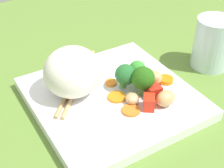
# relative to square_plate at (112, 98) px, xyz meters

# --- Properties ---
(ground_plane) EXTENTS (1.10, 1.10, 0.02)m
(ground_plane) POSITION_rel_square_plate_xyz_m (0.00, 0.00, -0.02)
(ground_plane) COLOR olive
(square_plate) EXTENTS (0.28, 0.28, 0.02)m
(square_plate) POSITION_rel_square_plate_xyz_m (0.00, 0.00, 0.00)
(square_plate) COLOR white
(square_plate) RESTS_ON ground_plane
(rice_mound) EXTENTS (0.14, 0.13, 0.09)m
(rice_mound) POSITION_rel_square_plate_xyz_m (0.05, -0.04, 0.05)
(rice_mound) COLOR white
(rice_mound) RESTS_ON square_plate
(broccoli_floret_0) EXTENTS (0.04, 0.04, 0.05)m
(broccoli_floret_0) POSITION_rel_square_plate_xyz_m (-0.03, -0.00, 0.04)
(broccoli_floret_0) COLOR #59A14B
(broccoli_floret_0) RESTS_ON square_plate
(broccoli_floret_1) EXTENTS (0.03, 0.03, 0.05)m
(broccoli_floret_1) POSITION_rel_square_plate_xyz_m (-0.05, 0.00, 0.04)
(broccoli_floret_1) COLOR #7AB860
(broccoli_floret_1) RESTS_ON square_plate
(broccoli_floret_2) EXTENTS (0.04, 0.04, 0.05)m
(broccoli_floret_2) POSITION_rel_square_plate_xyz_m (-0.04, 0.03, 0.04)
(broccoli_floret_2) COLOR #589147
(broccoli_floret_2) RESTS_ON square_plate
(carrot_slice_0) EXTENTS (0.04, 0.04, 0.00)m
(carrot_slice_0) POSITION_rel_square_plate_xyz_m (-0.00, 0.01, 0.01)
(carrot_slice_0) COLOR orange
(carrot_slice_0) RESTS_ON square_plate
(carrot_slice_1) EXTENTS (0.03, 0.03, 0.01)m
(carrot_slice_1) POSITION_rel_square_plate_xyz_m (-0.01, -0.03, 0.01)
(carrot_slice_1) COLOR orange
(carrot_slice_1) RESTS_ON square_plate
(carrot_slice_2) EXTENTS (0.04, 0.04, 0.00)m
(carrot_slice_2) POSITION_rel_square_plate_xyz_m (-0.00, 0.06, 0.01)
(carrot_slice_2) COLOR orange
(carrot_slice_2) RESTS_ON square_plate
(carrot_slice_3) EXTENTS (0.03, 0.03, 0.00)m
(carrot_slice_3) POSITION_rel_square_plate_xyz_m (-0.08, -0.02, 0.01)
(carrot_slice_3) COLOR orange
(carrot_slice_3) RESTS_ON square_plate
(carrot_slice_4) EXTENTS (0.02, 0.02, 0.01)m
(carrot_slice_4) POSITION_rel_square_plate_xyz_m (-0.07, 0.03, 0.01)
(carrot_slice_4) COLOR orange
(carrot_slice_4) RESTS_ON square_plate
(carrot_slice_5) EXTENTS (0.03, 0.03, 0.01)m
(carrot_slice_5) POSITION_rel_square_plate_xyz_m (-0.10, 0.02, 0.01)
(carrot_slice_5) COLOR orange
(carrot_slice_5) RESTS_ON square_plate
(pepper_chunk_0) EXTENTS (0.03, 0.03, 0.02)m
(pepper_chunk_0) POSITION_rel_square_plate_xyz_m (-0.03, 0.07, 0.02)
(pepper_chunk_0) COLOR red
(pepper_chunk_0) RESTS_ON square_plate
(pepper_chunk_1) EXTENTS (0.03, 0.02, 0.02)m
(pepper_chunk_1) POSITION_rel_square_plate_xyz_m (-0.05, 0.05, 0.02)
(pepper_chunk_1) COLOR red
(pepper_chunk_1) RESTS_ON square_plate
(chicken_piece_0) EXTENTS (0.04, 0.03, 0.03)m
(chicken_piece_0) POSITION_rel_square_plate_xyz_m (-0.06, 0.07, 0.02)
(chicken_piece_0) COLOR tan
(chicken_piece_0) RESTS_ON square_plate
(chicken_piece_1) EXTENTS (0.04, 0.04, 0.02)m
(chicken_piece_1) POSITION_rel_square_plate_xyz_m (-0.08, 0.01, 0.02)
(chicken_piece_1) COLOR tan
(chicken_piece_1) RESTS_ON square_plate
(chicken_piece_2) EXTENTS (0.03, 0.03, 0.02)m
(chicken_piece_2) POSITION_rel_square_plate_xyz_m (-0.01, 0.04, 0.02)
(chicken_piece_2) COLOR tan
(chicken_piece_2) RESTS_ON square_plate
(chopstick_pair) EXTENTS (0.16, 0.16, 0.01)m
(chopstick_pair) POSITION_rel_square_plate_xyz_m (0.03, -0.07, 0.01)
(chopstick_pair) COLOR tan
(chopstick_pair) RESTS_ON square_plate
(drinking_glass) EXTENTS (0.07, 0.07, 0.10)m
(drinking_glass) POSITION_rel_square_plate_xyz_m (-0.23, 0.01, 0.04)
(drinking_glass) COLOR silver
(drinking_glass) RESTS_ON ground_plane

